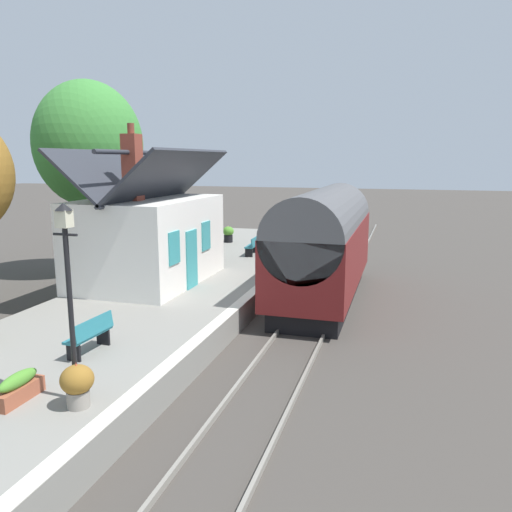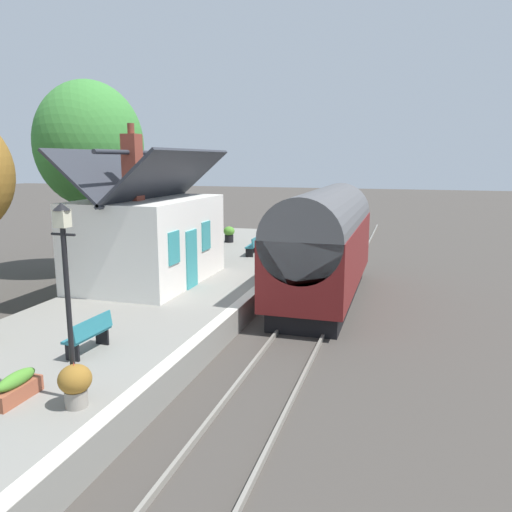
{
  "view_description": "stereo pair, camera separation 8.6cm",
  "coord_description": "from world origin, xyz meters",
  "px_view_note": "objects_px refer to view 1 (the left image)",
  "views": [
    {
      "loc": [
        -16.1,
        -3.79,
        5.4
      ],
      "look_at": [
        1.81,
        1.5,
        1.8
      ],
      "focal_mm": 35.38,
      "sensor_mm": 36.0,
      "label": 1
    },
    {
      "loc": [
        -16.08,
        -3.87,
        5.4
      ],
      "look_at": [
        1.81,
        1.5,
        1.8
      ],
      "focal_mm": 35.38,
      "sensor_mm": 36.0,
      "label": 2
    }
  ],
  "objects_px": {
    "bench_by_lamp": "(253,245)",
    "planter_under_sign": "(19,387)",
    "train": "(324,244)",
    "lamp_post_platform": "(67,266)",
    "bench_near_building": "(91,334)",
    "planter_edge_near": "(77,383)",
    "station_building": "(148,237)",
    "tree_far_right": "(89,145)",
    "bench_mid_platform": "(269,234)",
    "station_sign_board": "(289,227)",
    "planter_bench_left": "(228,233)"
  },
  "relations": [
    {
      "from": "bench_by_lamp",
      "to": "planter_under_sign",
      "type": "distance_m",
      "value": 15.74
    },
    {
      "from": "train",
      "to": "bench_by_lamp",
      "type": "bearing_deg",
      "value": 44.43
    },
    {
      "from": "train",
      "to": "lamp_post_platform",
      "type": "distance_m",
      "value": 11.67
    },
    {
      "from": "bench_near_building",
      "to": "planter_edge_near",
      "type": "height_order",
      "value": "planter_edge_near"
    },
    {
      "from": "bench_by_lamp",
      "to": "planter_edge_near",
      "type": "bearing_deg",
      "value": -175.34
    },
    {
      "from": "station_building",
      "to": "tree_far_right",
      "type": "height_order",
      "value": "tree_far_right"
    },
    {
      "from": "planter_under_sign",
      "to": "station_building",
      "type": "bearing_deg",
      "value": 13.46
    },
    {
      "from": "tree_far_right",
      "to": "bench_mid_platform",
      "type": "bearing_deg",
      "value": -45.39
    },
    {
      "from": "planter_edge_near",
      "to": "station_sign_board",
      "type": "relative_size",
      "value": 0.57
    },
    {
      "from": "tree_far_right",
      "to": "planter_edge_near",
      "type": "bearing_deg",
      "value": -147.31
    },
    {
      "from": "bench_near_building",
      "to": "planter_under_sign",
      "type": "xyz_separation_m",
      "value": [
        -2.53,
        -0.11,
        -0.2
      ]
    },
    {
      "from": "bench_by_lamp",
      "to": "planter_edge_near",
      "type": "relative_size",
      "value": 1.59
    },
    {
      "from": "train",
      "to": "planter_edge_near",
      "type": "xyz_separation_m",
      "value": [
        -11.46,
        2.81,
        -0.95
      ]
    },
    {
      "from": "bench_near_building",
      "to": "planter_bench_left",
      "type": "height_order",
      "value": "planter_bench_left"
    },
    {
      "from": "lamp_post_platform",
      "to": "station_building",
      "type": "bearing_deg",
      "value": 19.87
    },
    {
      "from": "bench_by_lamp",
      "to": "station_sign_board",
      "type": "relative_size",
      "value": 0.9
    },
    {
      "from": "station_building",
      "to": "tree_far_right",
      "type": "bearing_deg",
      "value": 53.58
    },
    {
      "from": "train",
      "to": "bench_mid_platform",
      "type": "relative_size",
      "value": 6.75
    },
    {
      "from": "bench_by_lamp",
      "to": "tree_far_right",
      "type": "height_order",
      "value": "tree_far_right"
    },
    {
      "from": "bench_mid_platform",
      "to": "planter_under_sign",
      "type": "bearing_deg",
      "value": -179.2
    },
    {
      "from": "tree_far_right",
      "to": "bench_by_lamp",
      "type": "bearing_deg",
      "value": -68.47
    },
    {
      "from": "station_sign_board",
      "to": "planter_under_sign",
      "type": "bearing_deg",
      "value": 175.71
    },
    {
      "from": "train",
      "to": "bench_by_lamp",
      "type": "height_order",
      "value": "train"
    },
    {
      "from": "bench_by_lamp",
      "to": "planter_edge_near",
      "type": "height_order",
      "value": "planter_edge_near"
    },
    {
      "from": "planter_edge_near",
      "to": "tree_far_right",
      "type": "bearing_deg",
      "value": 32.69
    },
    {
      "from": "planter_bench_left",
      "to": "lamp_post_platform",
      "type": "xyz_separation_m",
      "value": [
        -18.65,
        -3.49,
        2.16
      ]
    },
    {
      "from": "bench_by_lamp",
      "to": "planter_edge_near",
      "type": "distance_m",
      "value": 15.68
    },
    {
      "from": "train",
      "to": "bench_near_building",
      "type": "xyz_separation_m",
      "value": [
        -9.05,
        4.18,
        -0.94
      ]
    },
    {
      "from": "bench_near_building",
      "to": "bench_mid_platform",
      "type": "relative_size",
      "value": 1.01
    },
    {
      "from": "lamp_post_platform",
      "to": "tree_far_right",
      "type": "height_order",
      "value": "tree_far_right"
    },
    {
      "from": "station_sign_board",
      "to": "station_building",
      "type": "bearing_deg",
      "value": 156.23
    },
    {
      "from": "tree_far_right",
      "to": "bench_near_building",
      "type": "bearing_deg",
      "value": -146.6
    },
    {
      "from": "bench_by_lamp",
      "to": "tree_far_right",
      "type": "distance_m",
      "value": 8.9
    },
    {
      "from": "bench_mid_platform",
      "to": "bench_by_lamp",
      "type": "bearing_deg",
      "value": -176.37
    },
    {
      "from": "bench_mid_platform",
      "to": "planter_bench_left",
      "type": "xyz_separation_m",
      "value": [
        -0.61,
        2.19,
        0.02
      ]
    },
    {
      "from": "planter_bench_left",
      "to": "tree_far_right",
      "type": "xyz_separation_m",
      "value": [
        -6.03,
        4.54,
        4.75
      ]
    },
    {
      "from": "station_building",
      "to": "station_sign_board",
      "type": "bearing_deg",
      "value": -23.77
    },
    {
      "from": "planter_edge_near",
      "to": "tree_far_right",
      "type": "relative_size",
      "value": 0.1
    },
    {
      "from": "train",
      "to": "bench_near_building",
      "type": "bearing_deg",
      "value": 155.22
    },
    {
      "from": "train",
      "to": "planter_bench_left",
      "type": "bearing_deg",
      "value": 41.23
    },
    {
      "from": "bench_mid_platform",
      "to": "planter_bench_left",
      "type": "height_order",
      "value": "planter_bench_left"
    },
    {
      "from": "planter_edge_near",
      "to": "bench_near_building",
      "type": "bearing_deg",
      "value": 29.47
    },
    {
      "from": "bench_near_building",
      "to": "planter_under_sign",
      "type": "distance_m",
      "value": 2.54
    },
    {
      "from": "planter_under_sign",
      "to": "tree_far_right",
      "type": "height_order",
      "value": "tree_far_right"
    },
    {
      "from": "lamp_post_platform",
      "to": "planter_under_sign",
      "type": "bearing_deg",
      "value": 109.77
    },
    {
      "from": "station_building",
      "to": "lamp_post_platform",
      "type": "bearing_deg",
      "value": -160.13
    },
    {
      "from": "bench_by_lamp",
      "to": "lamp_post_platform",
      "type": "distance_m",
      "value": 15.56
    },
    {
      "from": "planter_edge_near",
      "to": "lamp_post_platform",
      "type": "xyz_separation_m",
      "value": [
        0.26,
        0.22,
        2.19
      ]
    },
    {
      "from": "bench_near_building",
      "to": "planter_edge_near",
      "type": "relative_size",
      "value": 1.59
    },
    {
      "from": "train",
      "to": "tree_far_right",
      "type": "xyz_separation_m",
      "value": [
        1.41,
        11.07,
        3.83
      ]
    }
  ]
}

